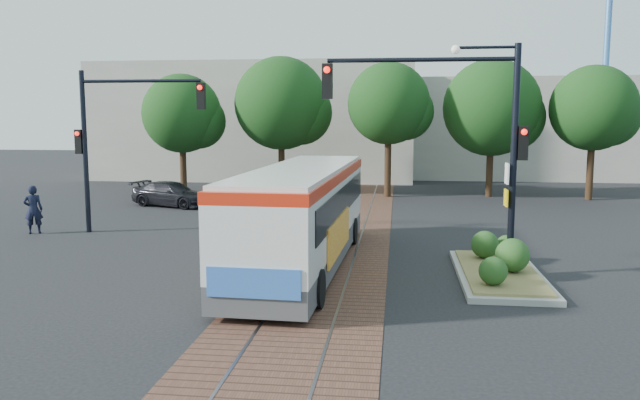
% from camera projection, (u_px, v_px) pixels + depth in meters
% --- Properties ---
extents(ground, '(120.00, 120.00, 0.00)m').
position_uv_depth(ground, '(327.00, 264.00, 18.42)').
color(ground, black).
rests_on(ground, ground).
extents(trackbed, '(3.60, 40.00, 0.02)m').
position_uv_depth(trackbed, '(339.00, 238.00, 22.36)').
color(trackbed, brown).
rests_on(trackbed, ground).
extents(tree_row, '(26.40, 5.60, 7.67)m').
position_uv_depth(tree_row, '(383.00, 107.00, 33.79)').
color(tree_row, '#382314').
rests_on(tree_row, ground).
extents(warehouses, '(40.00, 13.00, 8.00)m').
position_uv_depth(warehouses, '(364.00, 124.00, 46.26)').
color(warehouses, '#ADA899').
rests_on(warehouses, ground).
extents(crane, '(8.00, 0.50, 18.00)m').
position_uv_depth(crane, '(608.00, 32.00, 48.22)').
color(crane, '#3F72B2').
rests_on(crane, ground).
extents(city_bus, '(2.70, 10.91, 2.90)m').
position_uv_depth(city_bus, '(303.00, 211.00, 17.92)').
color(city_bus, '#434345').
rests_on(city_bus, ground).
extents(traffic_island, '(2.20, 5.20, 1.13)m').
position_uv_depth(traffic_island, '(499.00, 265.00, 16.90)').
color(traffic_island, gray).
rests_on(traffic_island, ground).
extents(signal_pole_main, '(5.49, 0.46, 6.00)m').
position_uv_depth(signal_pole_main, '(467.00, 123.00, 16.61)').
color(signal_pole_main, black).
rests_on(signal_pole_main, ground).
extents(signal_pole_left, '(4.99, 0.34, 6.00)m').
position_uv_depth(signal_pole_left, '(113.00, 129.00, 22.88)').
color(signal_pole_left, black).
rests_on(signal_pole_left, ground).
extents(officer, '(0.78, 0.68, 1.81)m').
position_uv_depth(officer, '(33.00, 210.00, 23.10)').
color(officer, black).
rests_on(officer, ground).
extents(parked_car, '(4.42, 2.83, 1.19)m').
position_uv_depth(parked_car, '(171.00, 194.00, 30.31)').
color(parked_car, black).
rests_on(parked_car, ground).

